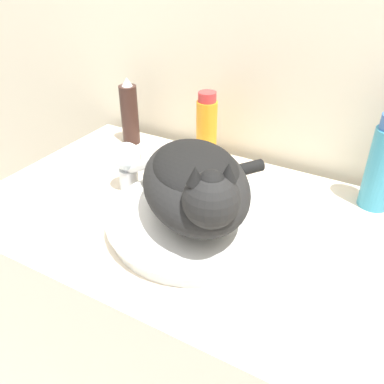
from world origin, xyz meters
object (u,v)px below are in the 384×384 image
Objects in this scene: faucet at (129,163)px; shampoo_bottle_tall at (207,129)px; cat at (197,182)px; hairspray_can_black at (130,114)px; mouthwash_bottle at (384,165)px.

shampoo_bottle_tall is (0.08, 0.21, 0.02)m from faucet.
shampoo_bottle_tall is (-0.12, 0.27, -0.03)m from cat.
cat is 2.17× the size of hairspray_can_black.
cat is 2.94× the size of faucet.
hairspray_can_black is (-0.65, 0.00, -0.01)m from mouthwash_bottle.
faucet is 0.66× the size of mouthwash_bottle.
shampoo_bottle_tall is at bearing 0.00° from hairspray_can_black.
hairspray_can_black is at bearing -168.16° from cat.
cat reaches higher than faucet.
faucet is 0.53m from mouthwash_bottle.
hairspray_can_black is (-0.15, 0.21, 0.02)m from faucet.
mouthwash_bottle reaches higher than faucet.
cat is 2.16× the size of shampoo_bottle_tall.
cat reaches higher than hairspray_can_black.
cat is 0.45m from hairspray_can_black.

